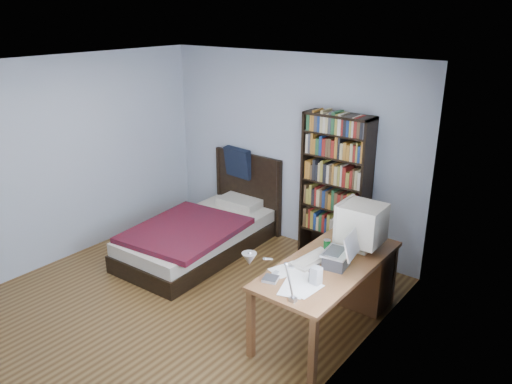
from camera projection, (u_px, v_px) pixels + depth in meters
room at (171, 195)px, 4.94m from camera, size 4.20×4.24×2.50m
desk at (351, 272)px, 5.19m from camera, size 0.75×1.69×0.73m
crt_monitor at (360, 224)px, 4.91m from camera, size 0.43×0.40×0.48m
laptop at (338, 257)px, 4.61m from camera, size 0.34×0.33×0.37m
desk_lamp at (257, 264)px, 3.75m from camera, size 0.22×0.49×0.57m
keyboard at (313, 260)px, 4.75m from camera, size 0.24×0.49×0.05m
speaker at (316, 276)px, 4.33m from camera, size 0.09×0.09×0.17m
soda_can at (327, 246)px, 4.92m from camera, size 0.07×0.07×0.12m
mouse at (342, 248)px, 4.98m from camera, size 0.07×0.12×0.04m
phone_silver at (293, 265)px, 4.66m from camera, size 0.07×0.11×0.02m
phone_grey at (275, 274)px, 4.51m from camera, size 0.05×0.09×0.02m
external_drive at (271, 279)px, 4.42m from camera, size 0.16×0.16×0.03m
bookshelf at (335, 189)px, 6.04m from camera, size 0.84×0.30×1.86m
bed at (204, 232)px, 6.51m from camera, size 1.29×2.21×1.16m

